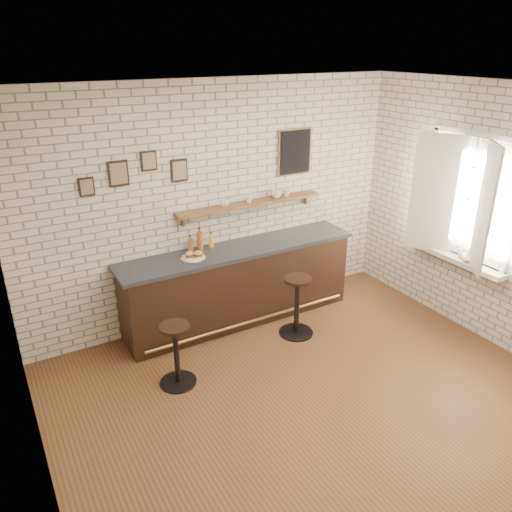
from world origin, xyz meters
The scene contains 21 objects.
ground centered at (0.00, 0.00, 0.00)m, with size 5.00×5.00×0.00m, color brown.
bar_counter centered at (0.12, 1.70, 0.51)m, with size 3.10×0.65×1.01m.
sandwich_plate centered at (-0.51, 1.68, 1.02)m, with size 0.28×0.28×0.01m, color white.
ciabatta_sandwich centered at (-0.50, 1.68, 1.06)m, with size 0.23×0.16×0.07m.
potato_chips centered at (-0.53, 1.69, 1.02)m, with size 0.25×0.17×0.00m.
bitters_bottle_brown centered at (-0.45, 1.88, 1.10)m, with size 0.07×0.07×0.21m.
bitters_bottle_white centered at (-0.32, 1.88, 1.11)m, with size 0.06×0.06×0.24m.
bitters_bottle_amber centered at (-0.33, 1.88, 1.13)m, with size 0.07×0.07×0.29m.
condiment_bottle_yellow centered at (-0.18, 1.88, 1.09)m, with size 0.06×0.06×0.20m.
bar_stool_left centered at (-1.10, 0.84, 0.38)m, with size 0.39×0.39×0.71m.
bar_stool_right centered at (0.55, 1.03, 0.41)m, with size 0.43×0.43×0.77m.
wall_shelf centered at (0.40, 1.90, 1.48)m, with size 2.00×0.18×0.18m.
shelf_cup_a centered at (0.03, 1.90, 1.55)m, with size 0.12×0.12×0.09m, color white.
shelf_cup_b centered at (0.37, 1.90, 1.54)m, with size 0.09×0.09×0.09m, color white.
shelf_cup_c centered at (0.78, 1.90, 1.55)m, with size 0.13×0.13×0.10m, color white.
shelf_cup_d centered at (0.94, 1.90, 1.55)m, with size 0.10×0.10×0.09m, color white.
back_wall_decor centered at (0.23, 1.98, 2.05)m, with size 2.96×0.02×0.56m.
window_sill centered at (2.40, 0.30, 0.90)m, with size 0.20×1.35×0.06m.
casement_window centered at (2.36, 0.30, 1.65)m, with size 0.40×1.30×1.56m.
book_lower centered at (2.38, 0.18, 0.94)m, with size 0.15×0.20×0.02m, color tan.
book_upper centered at (2.38, 0.20, 0.96)m, with size 0.18×0.25×0.02m, color tan.
Camera 1 is at (-2.56, -3.36, 3.36)m, focal length 35.00 mm.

